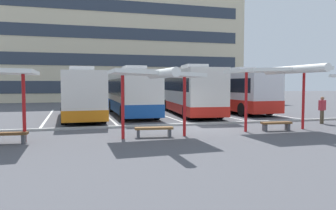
# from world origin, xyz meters

# --- Properties ---
(ground_plane) EXTENTS (160.00, 160.00, 0.00)m
(ground_plane) POSITION_xyz_m (0.00, 0.00, 0.00)
(ground_plane) COLOR #515156
(terminal_building) EXTENTS (36.94, 14.32, 20.84)m
(terminal_building) POSITION_xyz_m (0.03, 35.86, 9.05)
(terminal_building) COLOR beige
(terminal_building) RESTS_ON ground
(coach_bus_0) EXTENTS (2.75, 10.55, 3.50)m
(coach_bus_0) POSITION_xyz_m (-6.04, 7.54, 1.63)
(coach_bus_0) COLOR silver
(coach_bus_0) RESTS_ON ground
(coach_bus_1) EXTENTS (2.64, 10.42, 3.66)m
(coach_bus_1) POSITION_xyz_m (-2.31, 8.59, 1.69)
(coach_bus_1) COLOR silver
(coach_bus_1) RESTS_ON ground
(coach_bus_2) EXTENTS (3.68, 10.85, 3.79)m
(coach_bus_2) POSITION_xyz_m (2.19, 7.96, 1.79)
(coach_bus_2) COLOR silver
(coach_bus_2) RESTS_ON ground
(coach_bus_3) EXTENTS (3.00, 10.52, 3.70)m
(coach_bus_3) POSITION_xyz_m (6.45, 9.10, 1.70)
(coach_bus_3) COLOR silver
(coach_bus_3) RESTS_ON ground
(lane_stripe_0) EXTENTS (0.16, 14.00, 0.01)m
(lane_stripe_0) POSITION_xyz_m (-8.32, 8.80, 0.00)
(lane_stripe_0) COLOR white
(lane_stripe_0) RESTS_ON ground
(lane_stripe_1) EXTENTS (0.16, 14.00, 0.01)m
(lane_stripe_1) POSITION_xyz_m (-4.16, 8.80, 0.00)
(lane_stripe_1) COLOR white
(lane_stripe_1) RESTS_ON ground
(lane_stripe_2) EXTENTS (0.16, 14.00, 0.01)m
(lane_stripe_2) POSITION_xyz_m (0.00, 8.80, 0.00)
(lane_stripe_2) COLOR white
(lane_stripe_2) RESTS_ON ground
(lane_stripe_3) EXTENTS (0.16, 14.00, 0.01)m
(lane_stripe_3) POSITION_xyz_m (4.16, 8.80, 0.00)
(lane_stripe_3) COLOR white
(lane_stripe_3) RESTS_ON ground
(lane_stripe_4) EXTENTS (0.16, 14.00, 0.01)m
(lane_stripe_4) POSITION_xyz_m (8.32, 8.80, 0.00)
(lane_stripe_4) COLOR white
(lane_stripe_4) RESTS_ON ground
(bench_1) EXTENTS (1.80, 0.65, 0.45)m
(bench_1) POSITION_xyz_m (-9.26, -1.95, 0.34)
(bench_1) COLOR brown
(bench_1) RESTS_ON ground
(waiting_shelter_1) EXTENTS (3.81, 4.61, 2.98)m
(waiting_shelter_1) POSITION_xyz_m (-3.15, -2.39, 2.75)
(waiting_shelter_1) COLOR red
(waiting_shelter_1) RESTS_ON ground
(bench_2) EXTENTS (1.75, 0.64, 0.45)m
(bench_2) POSITION_xyz_m (-3.15, -2.01, 0.34)
(bench_2) COLOR brown
(bench_2) RESTS_ON ground
(waiting_shelter_2) EXTENTS (4.37, 5.06, 3.23)m
(waiting_shelter_2) POSITION_xyz_m (3.32, -1.96, 3.01)
(waiting_shelter_2) COLOR red
(waiting_shelter_2) RESTS_ON ground
(bench_3) EXTENTS (1.59, 0.55, 0.45)m
(bench_3) POSITION_xyz_m (3.32, -1.79, 0.33)
(bench_3) COLOR brown
(bench_3) RESTS_ON ground
(platform_kerb) EXTENTS (44.00, 0.24, 0.12)m
(platform_kerb) POSITION_xyz_m (0.00, 1.53, 0.06)
(platform_kerb) COLOR #ADADA8
(platform_kerb) RESTS_ON ground
(waiting_passenger_0) EXTENTS (0.52, 0.36, 1.63)m
(waiting_passenger_0) POSITION_xyz_m (7.72, 0.03, 0.94)
(waiting_passenger_0) COLOR brown
(waiting_passenger_0) RESTS_ON ground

